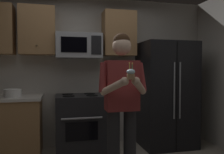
{
  "coord_description": "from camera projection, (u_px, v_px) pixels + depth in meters",
  "views": [
    {
      "loc": [
        -0.5,
        -2.34,
        1.35
      ],
      "look_at": [
        0.12,
        0.23,
        1.25
      ],
      "focal_mm": 36.83,
      "sensor_mm": 36.0,
      "label": 1
    }
  ],
  "objects": [
    {
      "name": "microwave",
      "position": [
        79.0,
        46.0,
        3.78
      ],
      "size": [
        0.74,
        0.41,
        0.4
      ],
      "color": "#9EA0A5"
    },
    {
      "name": "cupcake",
      "position": [
        131.0,
        74.0,
        2.34
      ],
      "size": [
        0.09,
        0.09,
        0.17
      ],
      "color": "#A87F56"
    },
    {
      "name": "oven_range",
      "position": [
        80.0,
        123.0,
        3.71
      ],
      "size": [
        0.76,
        0.7,
        0.93
      ],
      "color": "black",
      "rests_on": "ground"
    },
    {
      "name": "cabinet_row_upper",
      "position": [
        42.0,
        31.0,
        3.69
      ],
      "size": [
        2.78,
        0.36,
        0.76
      ],
      "color": "#9E7247"
    },
    {
      "name": "bowl_large_white",
      "position": [
        13.0,
        93.0,
        3.44
      ],
      "size": [
        0.26,
        0.26,
        0.12
      ],
      "color": "white",
      "rests_on": "counter_left"
    },
    {
      "name": "wall_back",
      "position": [
        86.0,
        71.0,
        4.09
      ],
      "size": [
        4.4,
        0.1,
        2.6
      ],
      "primitive_type": "cube",
      "color": "beige",
      "rests_on": "ground"
    },
    {
      "name": "person",
      "position": [
        122.0,
        99.0,
        2.67
      ],
      "size": [
        0.6,
        0.48,
        1.76
      ],
      "color": "#262628",
      "rests_on": "ground"
    },
    {
      "name": "refrigerator",
      "position": [
        166.0,
        94.0,
        4.0
      ],
      "size": [
        0.9,
        0.75,
        1.8
      ],
      "color": "black",
      "rests_on": "ground"
    }
  ]
}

